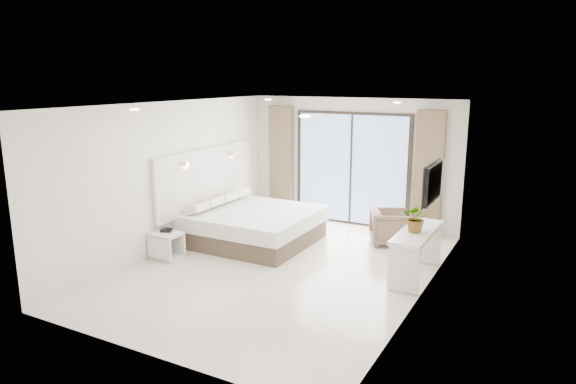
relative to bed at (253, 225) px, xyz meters
The scene contains 8 objects.
ground 1.58m from the bed, 39.83° to the right, with size 6.20×6.20×0.00m, color beige.
room_shell 1.60m from the bed, ahead, with size 4.62×6.22×2.72m.
bed is the anchor object (origin of this frame).
nightstand 1.72m from the bed, 118.87° to the right, with size 0.51×0.42×0.46m.
phone 1.70m from the bed, 121.06° to the right, with size 0.18×0.14×0.06m, color black.
console_desk 3.25m from the bed, ahead, with size 0.48×1.55×0.77m.
plant 3.31m from the bed, ahead, with size 0.41×0.46×0.36m, color #33662D.
armchair 2.63m from the bed, 25.65° to the left, with size 0.70×0.66×0.72m, color #7C5E51.
Camera 1 is at (3.90, -7.04, 3.11)m, focal length 32.00 mm.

